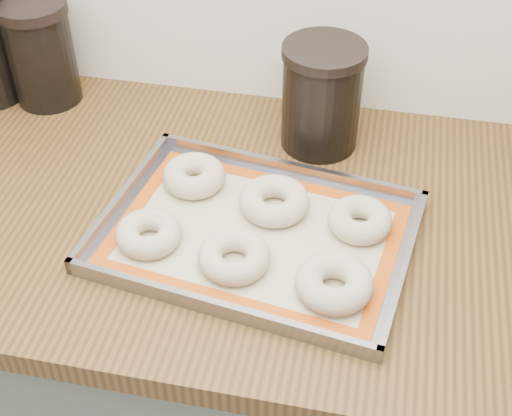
% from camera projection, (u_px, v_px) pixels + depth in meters
% --- Properties ---
extents(cabinet, '(3.00, 0.65, 0.86)m').
position_uv_depth(cabinet, '(147.00, 363.00, 1.48)').
color(cabinet, '#5D6559').
rests_on(cabinet, floor).
extents(countertop, '(3.06, 0.68, 0.04)m').
position_uv_depth(countertop, '(119.00, 200.00, 1.18)').
color(countertop, brown).
rests_on(countertop, cabinet).
extents(baking_tray, '(0.50, 0.39, 0.03)m').
position_uv_depth(baking_tray, '(256.00, 234.00, 1.08)').
color(baking_tray, gray).
rests_on(baking_tray, countertop).
extents(baking_mat, '(0.46, 0.35, 0.00)m').
position_uv_depth(baking_mat, '(256.00, 235.00, 1.08)').
color(baking_mat, '#C6B793').
rests_on(baking_mat, baking_tray).
extents(bagel_front_left, '(0.12, 0.12, 0.03)m').
position_uv_depth(bagel_front_left, '(149.00, 233.00, 1.06)').
color(bagel_front_left, beige).
rests_on(bagel_front_left, baking_mat).
extents(bagel_front_mid, '(0.13, 0.13, 0.04)m').
position_uv_depth(bagel_front_mid, '(234.00, 257.00, 1.02)').
color(bagel_front_mid, beige).
rests_on(bagel_front_mid, baking_mat).
extents(bagel_front_right, '(0.15, 0.15, 0.04)m').
position_uv_depth(bagel_front_right, '(334.00, 283.00, 0.98)').
color(bagel_front_right, beige).
rests_on(bagel_front_right, baking_mat).
extents(bagel_back_left, '(0.14, 0.14, 0.04)m').
position_uv_depth(bagel_back_left, '(194.00, 176.00, 1.16)').
color(bagel_back_left, beige).
rests_on(bagel_back_left, baking_mat).
extents(bagel_back_mid, '(0.14, 0.14, 0.04)m').
position_uv_depth(bagel_back_mid, '(274.00, 201.00, 1.11)').
color(bagel_back_mid, beige).
rests_on(bagel_back_mid, baking_mat).
extents(bagel_back_right, '(0.10, 0.10, 0.04)m').
position_uv_depth(bagel_back_right, '(360.00, 220.00, 1.08)').
color(bagel_back_right, beige).
rests_on(bagel_back_right, baking_mat).
extents(canister_mid, '(0.13, 0.13, 0.20)m').
position_uv_depth(canister_mid, '(41.00, 52.00, 1.30)').
color(canister_mid, black).
rests_on(canister_mid, countertop).
extents(canister_right, '(0.14, 0.14, 0.19)m').
position_uv_depth(canister_right, '(322.00, 97.00, 1.20)').
color(canister_right, black).
rests_on(canister_right, countertop).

